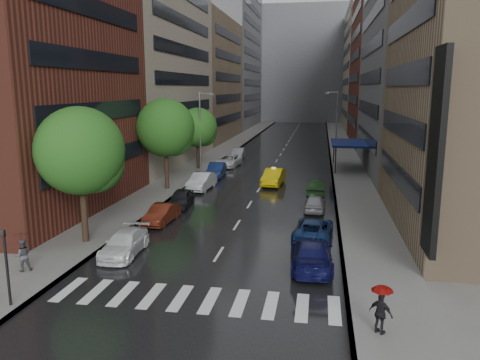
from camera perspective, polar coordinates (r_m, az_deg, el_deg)
name	(u,v)px	position (r m, az deg, el deg)	size (l,w,h in m)	color
ground	(202,282)	(24.11, -4.69, -12.24)	(220.00, 220.00, 0.00)	gray
road	(283,151)	(72.26, 5.22, 3.53)	(14.00, 140.00, 0.01)	black
sidewalk_left	(225,149)	(73.50, -1.80, 3.76)	(4.00, 140.00, 0.15)	gray
sidewalk_right	(342,152)	(72.11, 12.38, 3.36)	(4.00, 140.00, 0.15)	gray
crosswalk	(195,299)	(22.30, -5.49, -14.25)	(13.15, 2.80, 0.01)	silver
buildings_left	(201,49)	(83.05, -4.82, 15.58)	(8.00, 108.00, 38.00)	maroon
buildings_right	(384,52)	(78.85, 17.14, 14.68)	(8.05, 109.10, 36.00)	#937A5B
building_far	(303,65)	(139.66, 7.67, 13.73)	(40.00, 14.00, 32.00)	slate
tree_near	(80,151)	(29.78, -18.92, 3.36)	(5.34, 5.34, 8.52)	#382619
tree_mid	(165,128)	(44.26, -9.08, 6.30)	(5.42, 5.42, 8.63)	#382619
tree_far	(198,127)	(55.35, -5.20, 6.40)	(4.59, 4.59, 7.31)	#382619
taxi	(274,177)	(46.83, 4.11, 0.38)	(1.72, 4.94, 1.63)	yellow
parked_cars_left	(206,179)	(46.42, -4.17, 0.18)	(2.86, 42.91, 1.61)	white
parked_cars_right	(314,221)	(32.07, 9.00, -4.96)	(2.70, 22.58, 1.57)	#0E0F43
ped_black_umbrella	(22,248)	(26.98, -25.03, -7.57)	(1.06, 1.02, 2.09)	#4B4B50
ped_red_umbrella	(381,305)	(19.44, 16.85, -14.41)	(1.03, 0.90, 2.01)	black
traffic_light	(6,260)	(22.90, -26.60, -8.75)	(0.18, 0.15, 3.45)	black
street_lamp_left	(201,130)	(53.32, -4.80, 6.11)	(1.74, 0.22, 9.00)	gray
street_lamp_right	(336,122)	(66.60, 11.63, 6.93)	(1.74, 0.22, 9.00)	gray
awning	(349,143)	(56.87, 13.12, 4.39)	(4.00, 8.00, 3.12)	navy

